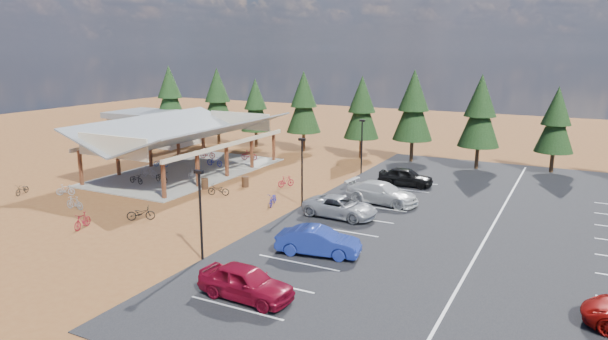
# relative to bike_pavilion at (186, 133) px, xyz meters

# --- Properties ---
(ground) EXTENTS (140.00, 140.00, 0.00)m
(ground) POSITION_rel_bike_pavilion_xyz_m (10.00, -7.00, -3.82)
(ground) COLOR brown
(ground) RESTS_ON ground
(asphalt_lot) EXTENTS (27.00, 44.00, 0.04)m
(asphalt_lot) POSITION_rel_bike_pavilion_xyz_m (28.50, -4.00, -3.80)
(asphalt_lot) COLOR black
(asphalt_lot) RESTS_ON ground
(concrete_pad) EXTENTS (10.60, 18.60, 0.10)m
(concrete_pad) POSITION_rel_bike_pavilion_xyz_m (0.00, 0.00, -3.77)
(concrete_pad) COLOR gray
(concrete_pad) RESTS_ON ground
(bike_pavilion) EXTENTS (11.65, 19.40, 4.97)m
(bike_pavilion) POSITION_rel_bike_pavilion_xyz_m (0.00, 0.00, 0.00)
(bike_pavilion) COLOR brown
(bike_pavilion) RESTS_ON concrete_pad
(outbuilding) EXTENTS (11.00, 7.00, 3.90)m
(outbuilding) POSITION_rel_bike_pavilion_xyz_m (-14.00, 11.00, -1.80)
(outbuilding) COLOR #ADA593
(outbuilding) RESTS_ON ground
(lamp_post_0) EXTENTS (0.50, 0.25, 5.14)m
(lamp_post_0) POSITION_rel_bike_pavilion_xyz_m (15.00, -17.00, -0.85)
(lamp_post_0) COLOR black
(lamp_post_0) RESTS_ON ground
(lamp_post_1) EXTENTS (0.50, 0.25, 5.14)m
(lamp_post_1) POSITION_rel_bike_pavilion_xyz_m (15.00, -5.00, -0.85)
(lamp_post_1) COLOR black
(lamp_post_1) RESTS_ON ground
(lamp_post_2) EXTENTS (0.50, 0.25, 5.14)m
(lamp_post_2) POSITION_rel_bike_pavilion_xyz_m (15.00, 7.00, -0.85)
(lamp_post_2) COLOR black
(lamp_post_2) RESTS_ON ground
(trash_bin_0) EXTENTS (0.60, 0.60, 0.90)m
(trash_bin_0) POSITION_rel_bike_pavilion_xyz_m (5.42, -4.35, -3.37)
(trash_bin_0) COLOR #3F2716
(trash_bin_0) RESTS_ON ground
(trash_bin_1) EXTENTS (0.60, 0.60, 0.90)m
(trash_bin_1) POSITION_rel_bike_pavilion_xyz_m (8.04, -2.18, -3.37)
(trash_bin_1) COLOR #3F2716
(trash_bin_1) RESTS_ON ground
(pine_0) EXTENTS (4.05, 4.05, 9.44)m
(pine_0) POSITION_rel_bike_pavilion_xyz_m (-14.91, 15.02, 1.94)
(pine_0) COLOR #382314
(pine_0) RESTS_ON ground
(pine_1) EXTENTS (3.99, 3.99, 9.30)m
(pine_1) POSITION_rel_bike_pavilion_xyz_m (-6.72, 14.21, 1.86)
(pine_1) COLOR #382314
(pine_1) RESTS_ON ground
(pine_2) EXTENTS (3.49, 3.49, 8.14)m
(pine_2) POSITION_rel_bike_pavilion_xyz_m (-1.42, 14.47, 1.15)
(pine_2) COLOR #382314
(pine_2) RESTS_ON ground
(pine_3) EXTENTS (3.92, 3.92, 9.12)m
(pine_3) POSITION_rel_bike_pavilion_xyz_m (4.85, 14.76, 1.75)
(pine_3) COLOR #382314
(pine_3) RESTS_ON ground
(pine_4) EXTENTS (3.77, 3.77, 8.79)m
(pine_4) POSITION_rel_bike_pavilion_xyz_m (12.06, 14.29, 1.55)
(pine_4) COLOR #382314
(pine_4) RESTS_ON ground
(pine_5) EXTENTS (4.09, 4.09, 9.52)m
(pine_5) POSITION_rel_bike_pavilion_xyz_m (17.53, 14.75, 1.99)
(pine_5) COLOR #382314
(pine_5) RESTS_ON ground
(pine_6) EXTENTS (3.96, 3.96, 9.22)m
(pine_6) POSITION_rel_bike_pavilion_xyz_m (24.23, 14.28, 1.81)
(pine_6) COLOR #382314
(pine_6) RESTS_ON ground
(pine_7) EXTENTS (3.51, 3.51, 8.17)m
(pine_7) POSITION_rel_bike_pavilion_xyz_m (30.86, 15.87, 1.16)
(pine_7) COLOR #382314
(pine_7) RESTS_ON ground
(bike_0) EXTENTS (1.68, 0.76, 0.85)m
(bike_0) POSITION_rel_bike_pavilion_xyz_m (-0.74, -5.94, -3.30)
(bike_0) COLOR black
(bike_0) RESTS_ON concrete_pad
(bike_1) EXTENTS (1.83, 0.65, 1.08)m
(bike_1) POSITION_rel_bike_pavilion_xyz_m (-1.40, -3.71, -3.18)
(bike_1) COLOR #9B9CA5
(bike_1) RESTS_ON concrete_pad
(bike_2) EXTENTS (1.66, 0.90, 0.83)m
(bike_2) POSITION_rel_bike_pavilion_xyz_m (-3.61, 0.35, -3.31)
(bike_2) COLOR navy
(bike_2) RESTS_ON concrete_pad
(bike_3) EXTENTS (1.70, 0.99, 0.99)m
(bike_3) POSITION_rel_bike_pavilion_xyz_m (-2.07, 5.84, -3.23)
(bike_3) COLOR maroon
(bike_3) RESTS_ON concrete_pad
(bike_4) EXTENTS (1.90, 1.11, 0.94)m
(bike_4) POSITION_rel_bike_pavilion_xyz_m (0.92, -4.59, -3.25)
(bike_4) COLOR black
(bike_4) RESTS_ON concrete_pad
(bike_5) EXTENTS (1.69, 0.71, 0.98)m
(bike_5) POSITION_rel_bike_pavilion_xyz_m (2.84, -2.54, -3.23)
(bike_5) COLOR #93959C
(bike_5) RESTS_ON concrete_pad
(bike_6) EXTENTS (1.92, 0.77, 0.99)m
(bike_6) POSITION_rel_bike_pavilion_xyz_m (0.94, 3.06, -3.23)
(bike_6) COLOR #1920A0
(bike_6) RESTS_ON concrete_pad
(bike_7) EXTENTS (1.77, 0.97, 1.03)m
(bike_7) POSITION_rel_bike_pavilion_xyz_m (2.35, 7.15, -3.21)
(bike_7) COLOR maroon
(bike_7) RESTS_ON concrete_pad
(bike_8) EXTENTS (1.12, 1.74, 0.86)m
(bike_8) POSITION_rel_bike_pavilion_xyz_m (-6.60, -12.59, -3.39)
(bike_8) COLOR black
(bike_8) RESTS_ON ground
(bike_9) EXTENTS (1.47, 1.14, 0.89)m
(bike_9) POSITION_rel_bike_pavilion_xyz_m (-3.28, -11.14, -3.38)
(bike_9) COLOR #9B9DA3
(bike_9) RESTS_ON ground
(bike_11) EXTENTS (0.94, 1.83, 1.06)m
(bike_11) POSITION_rel_bike_pavilion_xyz_m (4.67, -16.31, -3.29)
(bike_11) COLOR maroon
(bike_11) RESTS_ON ground
(bike_12) EXTENTS (1.92, 1.66, 1.00)m
(bike_12) POSITION_rel_bike_pavilion_xyz_m (6.79, -13.21, -3.33)
(bike_12) COLOR black
(bike_12) RESTS_ON ground
(bike_13) EXTENTS (1.68, 0.51, 1.00)m
(bike_13) POSITION_rel_bike_pavilion_xyz_m (0.64, -13.54, -3.32)
(bike_13) COLOR gray
(bike_13) RESTS_ON ground
(bike_14) EXTENTS (1.16, 1.93, 0.96)m
(bike_14) POSITION_rel_bike_pavilion_xyz_m (13.00, -5.91, -3.34)
(bike_14) COLOR #1E1E9C
(bike_14) RESTS_ON ground
(bike_15) EXTENTS (1.16, 1.57, 0.94)m
(bike_15) POSITION_rel_bike_pavilion_xyz_m (11.10, -0.54, -3.35)
(bike_15) COLOR maroon
(bike_15) RESTS_ON ground
(bike_16) EXTENTS (1.87, 1.16, 0.93)m
(bike_16) POSITION_rel_bike_pavilion_xyz_m (7.67, -5.51, -3.36)
(bike_16) COLOR black
(bike_16) RESTS_ON ground
(car_0) EXTENTS (4.85, 2.16, 1.62)m
(car_0) POSITION_rel_bike_pavilion_xyz_m (19.86, -19.94, -2.97)
(car_0) COLOR maroon
(car_0) RESTS_ON asphalt_lot
(car_1) EXTENTS (5.02, 2.53, 1.58)m
(car_1) POSITION_rel_bike_pavilion_xyz_m (20.44, -13.37, -2.99)
(car_1) COLOR navy
(car_1) RESTS_ON asphalt_lot
(car_2) EXTENTS (5.37, 2.69, 1.46)m
(car_2) POSITION_rel_bike_pavilion_xyz_m (18.69, -6.30, -3.05)
(car_2) COLOR gray
(car_2) RESTS_ON asphalt_lot
(car_3) EXTENTS (5.79, 2.85, 1.62)m
(car_3) POSITION_rel_bike_pavilion_xyz_m (20.13, -1.70, -2.97)
(car_3) COLOR silver
(car_3) RESTS_ON asphalt_lot
(car_4) EXTENTS (4.68, 2.04, 1.57)m
(car_4) POSITION_rel_bike_pavilion_xyz_m (20.11, 4.39, -3.00)
(car_4) COLOR black
(car_4) RESTS_ON asphalt_lot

